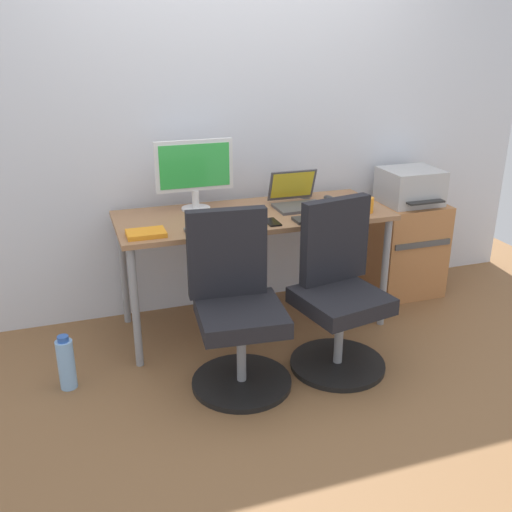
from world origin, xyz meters
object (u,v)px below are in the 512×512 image
object	(u,v)px
printer	(410,186)
open_laptop	(297,198)
water_bottle_on_floor	(66,363)
office_chair_right	(338,294)
coffee_mug	(367,205)
desktop_monitor	(194,170)
side_cabinet	(404,248)
office_chair_left	(236,310)

from	to	relation	value
printer	open_laptop	world-z (taller)	open_laptop
printer	open_laptop	xyz separation A→B (m)	(-0.88, -0.09, 0.02)
printer	open_laptop	bearing A→B (deg)	-174.35
printer	water_bottle_on_floor	world-z (taller)	printer
open_laptop	water_bottle_on_floor	bearing A→B (deg)	-163.49
office_chair_right	printer	xyz separation A→B (m)	(0.89, 0.74, 0.36)
office_chair_right	coffee_mug	size ratio (longest dim) A/B	10.22
desktop_monitor	office_chair_right	bearing A→B (deg)	-52.00
side_cabinet	printer	distance (m)	0.45
office_chair_right	open_laptop	world-z (taller)	open_laptop
office_chair_right	water_bottle_on_floor	distance (m)	1.51
office_chair_right	printer	size ratio (longest dim) A/B	2.35
water_bottle_on_floor	office_chair_right	bearing A→B (deg)	-8.17
side_cabinet	open_laptop	xyz separation A→B (m)	(-0.88, -0.09, 0.47)
water_bottle_on_floor	open_laptop	world-z (taller)	open_laptop
side_cabinet	open_laptop	bearing A→B (deg)	-174.29
coffee_mug	open_laptop	bearing A→B (deg)	144.05
side_cabinet	desktop_monitor	distance (m)	1.65
water_bottle_on_floor	coffee_mug	world-z (taller)	coffee_mug
side_cabinet	desktop_monitor	size ratio (longest dim) A/B	1.39
side_cabinet	open_laptop	size ratio (longest dim) A/B	2.15
coffee_mug	office_chair_left	bearing A→B (deg)	-157.75
office_chair_left	water_bottle_on_floor	bearing A→B (deg)	166.58
office_chair_left	open_laptop	xyz separation A→B (m)	(0.60, 0.65, 0.38)
office_chair_right	open_laptop	distance (m)	0.75
open_laptop	office_chair_right	bearing A→B (deg)	-90.94
office_chair_right	water_bottle_on_floor	bearing A→B (deg)	171.83
office_chair_right	open_laptop	size ratio (longest dim) A/B	3.03
printer	open_laptop	size ratio (longest dim) A/B	1.29
side_cabinet	desktop_monitor	xyz separation A→B (m)	(-1.51, 0.05, 0.67)
office_chair_left	water_bottle_on_floor	distance (m)	0.95
office_chair_left	side_cabinet	bearing A→B (deg)	26.46
office_chair_left	side_cabinet	size ratio (longest dim) A/B	1.41
office_chair_left	water_bottle_on_floor	size ratio (longest dim) A/B	3.03
printer	open_laptop	distance (m)	0.89
water_bottle_on_floor	desktop_monitor	xyz separation A→B (m)	(0.86, 0.57, 0.85)
office_chair_left	coffee_mug	size ratio (longest dim) A/B	10.22
side_cabinet	printer	xyz separation A→B (m)	(0.00, -0.00, 0.45)
desktop_monitor	open_laptop	world-z (taller)	desktop_monitor
office_chair_left	side_cabinet	distance (m)	1.66
side_cabinet	water_bottle_on_floor	distance (m)	2.43
desktop_monitor	open_laptop	distance (m)	0.67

